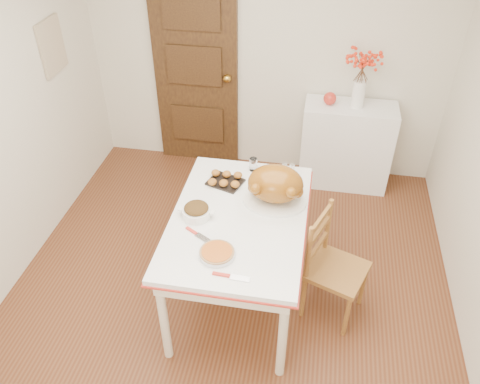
% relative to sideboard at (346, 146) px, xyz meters
% --- Properties ---
extents(floor, '(3.50, 4.00, 0.00)m').
position_rel_sideboard_xyz_m(floor, '(-0.86, -1.78, -0.44)').
color(floor, '#502714').
rests_on(floor, ground).
extents(wall_back, '(3.50, 0.00, 2.50)m').
position_rel_sideboard_xyz_m(wall_back, '(-0.86, 0.22, 0.81)').
color(wall_back, beige).
rests_on(wall_back, ground).
extents(door_back, '(0.85, 0.06, 2.06)m').
position_rel_sideboard_xyz_m(door_back, '(-1.56, 0.19, 0.59)').
color(door_back, black).
rests_on(door_back, ground).
extents(photo_board, '(0.03, 0.35, 0.45)m').
position_rel_sideboard_xyz_m(photo_board, '(-2.59, -0.58, 1.06)').
color(photo_board, '#B9B088').
rests_on(photo_board, ground).
extents(sideboard, '(0.88, 0.39, 0.88)m').
position_rel_sideboard_xyz_m(sideboard, '(0.00, 0.00, 0.00)').
color(sideboard, white).
rests_on(sideboard, floor).
extents(kitchen_table, '(0.95, 1.39, 0.83)m').
position_rel_sideboard_xyz_m(kitchen_table, '(-0.78, -1.72, -0.02)').
color(kitchen_table, white).
rests_on(kitchen_table, floor).
extents(chair_oak, '(0.51, 0.51, 0.90)m').
position_rel_sideboard_xyz_m(chair_oak, '(-0.05, -1.72, 0.01)').
color(chair_oak, olive).
rests_on(chair_oak, floor).
extents(berry_vase, '(0.27, 0.27, 0.53)m').
position_rel_sideboard_xyz_m(berry_vase, '(0.04, 0.00, 0.70)').
color(berry_vase, white).
rests_on(berry_vase, sideboard).
extents(apple, '(0.12, 0.12, 0.12)m').
position_rel_sideboard_xyz_m(apple, '(-0.21, 0.00, 0.50)').
color(apple, red).
rests_on(apple, sideboard).
extents(turkey_platter, '(0.53, 0.46, 0.29)m').
position_rel_sideboard_xyz_m(turkey_platter, '(-0.55, -1.50, 0.54)').
color(turkey_platter, '#995912').
rests_on(turkey_platter, kitchen_table).
extents(pumpkin_pie, '(0.25, 0.25, 0.05)m').
position_rel_sideboard_xyz_m(pumpkin_pie, '(-0.85, -2.11, 0.42)').
color(pumpkin_pie, '#B25217').
rests_on(pumpkin_pie, kitchen_table).
extents(stuffing_dish, '(0.26, 0.21, 0.10)m').
position_rel_sideboard_xyz_m(stuffing_dish, '(-1.07, -1.76, 0.44)').
color(stuffing_dish, '#3B240F').
rests_on(stuffing_dish, kitchen_table).
extents(rolls_tray, '(0.30, 0.26, 0.07)m').
position_rel_sideboard_xyz_m(rolls_tray, '(-0.95, -1.34, 0.43)').
color(rolls_tray, '#9D6423').
rests_on(rolls_tray, kitchen_table).
extents(pie_server, '(0.24, 0.08, 0.01)m').
position_rel_sideboard_xyz_m(pie_server, '(-0.72, -2.27, 0.40)').
color(pie_server, silver).
rests_on(pie_server, kitchen_table).
extents(carving_knife, '(0.26, 0.19, 0.01)m').
position_rel_sideboard_xyz_m(carving_knife, '(-0.99, -1.96, 0.40)').
color(carving_knife, silver).
rests_on(carving_knife, kitchen_table).
extents(drinking_glass, '(0.07, 0.07, 0.11)m').
position_rel_sideboard_xyz_m(drinking_glass, '(-0.77, -1.14, 0.45)').
color(drinking_glass, white).
rests_on(drinking_glass, kitchen_table).
extents(shaker_pair, '(0.10, 0.07, 0.09)m').
position_rel_sideboard_xyz_m(shaker_pair, '(-0.49, -1.14, 0.44)').
color(shaker_pair, white).
rests_on(shaker_pair, kitchen_table).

